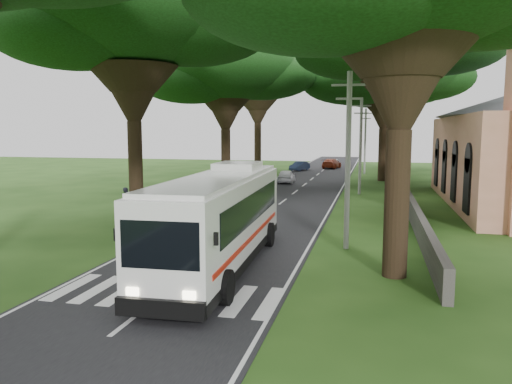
% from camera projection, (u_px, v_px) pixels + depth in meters
% --- Properties ---
extents(ground, '(140.00, 140.00, 0.00)m').
position_uv_depth(ground, '(186.00, 278.00, 18.41)').
color(ground, '#1F4012').
rests_on(ground, ground).
extents(road, '(8.00, 120.00, 0.04)m').
position_uv_depth(road, '(293.00, 194.00, 42.55)').
color(road, black).
rests_on(road, ground).
extents(crosswalk, '(8.00, 3.00, 0.01)m').
position_uv_depth(crosswalk, '(164.00, 295.00, 16.48)').
color(crosswalk, silver).
rests_on(crosswalk, ground).
extents(property_wall, '(0.35, 50.00, 1.20)m').
position_uv_depth(property_wall, '(404.00, 191.00, 39.45)').
color(property_wall, '#383533').
rests_on(property_wall, ground).
extents(pole_near, '(1.60, 0.24, 8.00)m').
position_uv_depth(pole_near, '(348.00, 158.00, 22.43)').
color(pole_near, gray).
rests_on(pole_near, ground).
extents(pole_mid, '(1.60, 0.24, 8.00)m').
position_uv_depth(pole_mid, '(361.00, 145.00, 41.73)').
color(pole_mid, gray).
rests_on(pole_mid, ground).
extents(pole_far, '(1.60, 0.24, 8.00)m').
position_uv_depth(pole_far, '(365.00, 140.00, 61.04)').
color(pole_far, gray).
rests_on(pole_far, ground).
extents(tree_l_mida, '(14.06, 14.06, 15.18)m').
position_uv_depth(tree_l_mida, '(131.00, 20.00, 30.34)').
color(tree_l_mida, black).
rests_on(tree_l_mida, ground).
extents(tree_l_midb, '(14.29, 14.29, 14.16)m').
position_uv_depth(tree_l_midb, '(225.00, 71.00, 47.73)').
color(tree_l_midb, black).
rests_on(tree_l_midb, ground).
extents(tree_l_far, '(12.93, 12.93, 15.62)m').
position_uv_depth(tree_l_far, '(258.00, 74.00, 65.13)').
color(tree_l_far, black).
rests_on(tree_l_far, ground).
extents(tree_r_mida, '(12.60, 12.60, 14.47)m').
position_uv_depth(tree_r_mida, '(398.00, 40.00, 34.45)').
color(tree_r_mida, black).
rests_on(tree_r_mida, ground).
extents(tree_r_midb, '(15.38, 15.38, 14.62)m').
position_uv_depth(tree_r_midb, '(385.00, 73.00, 51.98)').
color(tree_r_midb, black).
rests_on(tree_r_midb, ground).
extents(tree_r_far, '(12.98, 12.98, 14.27)m').
position_uv_depth(tree_r_far, '(390.00, 87.00, 69.12)').
color(tree_r_far, black).
rests_on(tree_r_far, ground).
extents(coach_bus, '(3.29, 12.52, 3.66)m').
position_uv_depth(coach_bus, '(220.00, 218.00, 19.63)').
color(coach_bus, white).
rests_on(coach_bus, ground).
extents(distant_car_a, '(1.83, 4.06, 1.35)m').
position_uv_depth(distant_car_a, '(286.00, 176.00, 51.01)').
color(distant_car_a, silver).
rests_on(distant_car_a, road).
extents(distant_car_b, '(2.44, 3.89, 1.21)m').
position_uv_depth(distant_car_b, '(300.00, 166.00, 66.33)').
color(distant_car_b, navy).
rests_on(distant_car_b, road).
extents(distant_car_c, '(2.69, 4.98, 1.37)m').
position_uv_depth(distant_car_c, '(332.00, 163.00, 70.31)').
color(distant_car_c, maroon).
rests_on(distant_car_c, road).
extents(pedestrian, '(0.63, 0.79, 1.91)m').
position_uv_depth(pedestrian, '(127.00, 203.00, 30.76)').
color(pedestrian, black).
rests_on(pedestrian, ground).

